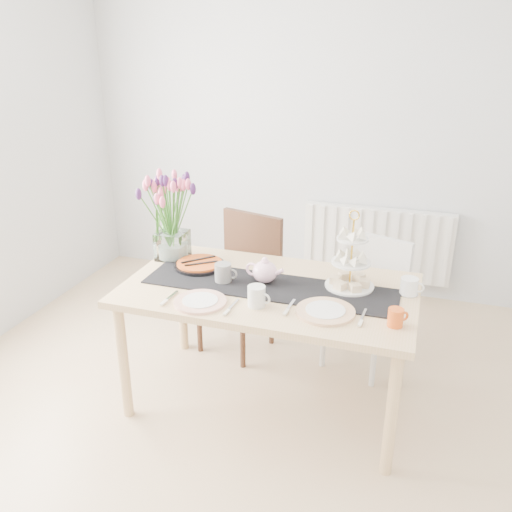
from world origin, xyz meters
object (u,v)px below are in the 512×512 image
(radiator, at_px, (377,243))
(chair_brown, at_px, (243,272))
(chair_white, at_px, (370,293))
(tart_tin, at_px, (200,265))
(teapot, at_px, (265,272))
(mug_white, at_px, (257,296))
(mug_orange, at_px, (396,317))
(cake_stand, at_px, (350,269))
(dining_table, at_px, (269,299))
(cream_jug, at_px, (409,286))
(plate_left, at_px, (200,302))
(tulip_vase, at_px, (170,204))
(plate_right, at_px, (325,311))
(mug_grey, at_px, (223,273))

(radiator, distance_m, chair_brown, 1.35)
(chair_white, bearing_deg, tart_tin, -132.21)
(teapot, bearing_deg, mug_white, -73.47)
(tart_tin, relative_size, mug_orange, 3.37)
(cake_stand, height_order, mug_white, cake_stand)
(radiator, height_order, chair_white, chair_white)
(mug_white, bearing_deg, dining_table, 105.22)
(radiator, xyz_separation_m, cream_jug, (0.31, -1.54, 0.35))
(chair_brown, bearing_deg, mug_white, -50.95)
(radiator, bearing_deg, mug_orange, -81.90)
(plate_left, bearing_deg, teapot, 53.64)
(radiator, bearing_deg, plate_left, -109.74)
(tulip_vase, relative_size, plate_right, 2.14)
(tulip_vase, bearing_deg, cream_jug, -3.05)
(chair_brown, height_order, teapot, chair_brown)
(chair_brown, xyz_separation_m, chair_white, (0.86, 0.05, -0.05))
(tulip_vase, bearing_deg, cake_stand, -4.65)
(dining_table, height_order, plate_right, plate_right)
(cream_jug, relative_size, mug_grey, 0.85)
(mug_grey, relative_size, mug_white, 1.02)
(tulip_vase, distance_m, mug_white, 0.88)
(plate_right, bearing_deg, chair_brown, 132.16)
(chair_brown, bearing_deg, dining_table, -43.20)
(radiator, relative_size, chair_brown, 1.29)
(teapot, distance_m, cream_jug, 0.78)
(tulip_vase, height_order, mug_white, tulip_vase)
(tart_tin, xyz_separation_m, mug_grey, (0.21, -0.15, 0.04))
(tulip_vase, xyz_separation_m, cream_jug, (1.43, -0.08, -0.30))
(cream_jug, bearing_deg, plate_right, -127.93)
(chair_brown, relative_size, plate_left, 3.37)
(radiator, relative_size, tart_tin, 3.97)
(plate_right, bearing_deg, tart_tin, 158.36)
(radiator, height_order, cake_stand, cake_stand)
(dining_table, relative_size, tulip_vase, 2.51)
(teapot, height_order, cream_jug, teapot)
(tulip_vase, bearing_deg, radiator, 52.76)
(radiator, relative_size, cake_stand, 3.05)
(cake_stand, relative_size, tart_tin, 1.30)
(dining_table, xyz_separation_m, plate_right, (0.35, -0.20, 0.08))
(chair_brown, distance_m, tulip_vase, 0.75)
(chair_brown, relative_size, cake_stand, 2.37)
(radiator, xyz_separation_m, mug_grey, (-0.69, -1.70, 0.36))
(mug_orange, distance_m, plate_left, 0.98)
(mug_orange, height_order, plate_right, mug_orange)
(chair_brown, relative_size, mug_orange, 10.37)
(mug_orange, bearing_deg, tart_tin, 128.80)
(radiator, relative_size, plate_left, 4.35)
(chair_white, xyz_separation_m, mug_grey, (-0.76, -0.66, 0.32))
(radiator, relative_size, mug_orange, 13.39)
(dining_table, bearing_deg, chair_white, 52.29)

